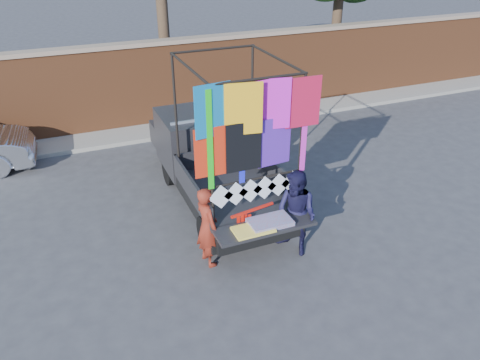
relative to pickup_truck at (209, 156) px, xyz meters
name	(u,v)px	position (x,y,z in m)	size (l,w,h in m)	color
ground	(229,248)	(-0.45, -2.39, -0.88)	(90.00, 90.00, 0.00)	#38383A
brick_wall	(145,85)	(-0.45, 4.61, 0.45)	(30.00, 0.45, 2.61)	brown
curb	(154,131)	(-0.45, 3.91, -0.82)	(30.00, 1.20, 0.12)	gray
pickup_truck	(209,156)	(0.00, 0.00, 0.00)	(2.20, 5.52, 3.48)	black
woman	(207,227)	(-0.95, -2.62, -0.08)	(0.58, 0.38, 1.60)	maroon
man	(296,214)	(0.71, -2.95, -0.02)	(0.84, 0.65, 1.72)	#161536
streamer_bundle	(248,220)	(-0.22, -2.80, -0.01)	(0.90, 0.20, 0.63)	red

